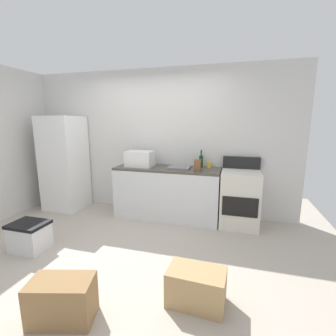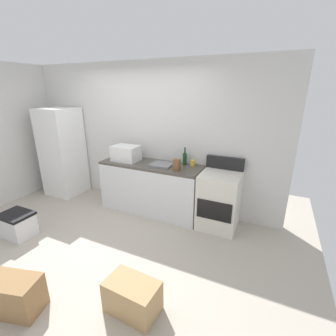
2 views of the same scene
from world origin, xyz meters
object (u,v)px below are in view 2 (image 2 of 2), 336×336
knife_block (177,165)px  storage_bin (18,225)px  refrigerator (63,152)px  wine_bottle (185,159)px  cardboard_box_large (14,295)px  coffee_mug (192,163)px  stove_oven (219,199)px  cardboard_box_medium (132,296)px  microwave (126,153)px

knife_block → storage_bin: (-1.98, -1.43, -0.80)m
refrigerator → wine_bottle: size_ratio=5.93×
cardboard_box_large → storage_bin: storage_bin is taller
refrigerator → storage_bin: refrigerator is taller
wine_bottle → cardboard_box_large: wine_bottle is taller
refrigerator → coffee_mug: refrigerator is taller
stove_oven → wine_bottle: (-0.67, 0.19, 0.54)m
cardboard_box_medium → knife_block: bearing=99.1°
microwave → wine_bottle: size_ratio=1.53×
storage_bin → microwave: bearing=58.4°
microwave → cardboard_box_medium: (1.32, -1.88, -0.87)m
stove_oven → coffee_mug: stove_oven is taller
cardboard_box_large → cardboard_box_medium: 1.18m
wine_bottle → storage_bin: size_ratio=0.65×
microwave → knife_block: 1.04m
stove_oven → microwave: microwave is taller
refrigerator → wine_bottle: bearing=5.4°
refrigerator → storage_bin: bearing=-68.0°
microwave → stove_oven: bearing=0.8°
stove_oven → microwave: size_ratio=2.39×
knife_block → cardboard_box_medium: 1.97m
coffee_mug → knife_block: bearing=-114.8°
microwave → refrigerator: bearing=-178.8°
storage_bin → stove_oven: bearing=30.5°
microwave → cardboard_box_medium: 2.46m
coffee_mug → cardboard_box_large: (-0.93, -2.59, -0.76)m
microwave → coffee_mug: (1.19, 0.21, -0.09)m
cardboard_box_medium → storage_bin: size_ratio=1.15×
stove_oven → cardboard_box_medium: bearing=-101.7°
knife_block → stove_oven: bearing=11.4°
refrigerator → cardboard_box_large: size_ratio=3.38×
cardboard_box_large → coffee_mug: bearing=70.2°
knife_block → storage_bin: bearing=-144.2°
cardboard_box_large → knife_block: bearing=70.9°
wine_bottle → cardboard_box_large: bearing=-107.0°
refrigerator → microwave: (1.56, 0.03, 0.15)m
knife_block → cardboard_box_large: (-0.78, -2.27, -0.80)m
coffee_mug → storage_bin: bearing=-140.6°
microwave → coffee_mug: 1.21m
microwave → cardboard_box_medium: bearing=-55.0°
cardboard_box_large → stove_oven: bearing=58.7°
stove_oven → coffee_mug: (-0.53, 0.19, 0.48)m
refrigerator → cardboard_box_medium: bearing=-32.8°
wine_bottle → coffee_mug: 0.15m
wine_bottle → storage_bin: 2.78m
knife_block → cardboard_box_large: 2.53m
cardboard_box_medium → storage_bin: (-2.27, 0.34, 0.02)m
wine_bottle → storage_bin: (-1.99, -1.75, -0.82)m
cardboard_box_medium → cardboard_box_large: bearing=-155.1°
refrigerator → stove_oven: bearing=1.0°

